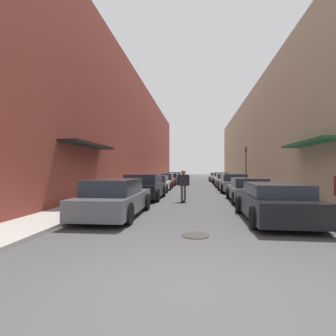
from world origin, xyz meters
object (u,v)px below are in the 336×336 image
at_px(parked_car_left_1, 144,187).
at_px(parked_car_left_3, 164,181).
at_px(parked_car_left_0, 115,198).
at_px(skateboarder, 183,182).
at_px(parked_car_right_1, 248,190).
at_px(parked_car_right_5, 217,177).
at_px(parked_car_right_3, 225,180).
at_px(manhole_cover, 196,235).
at_px(parked_car_left_2, 157,184).
at_px(parked_car_right_4, 221,178).
at_px(parked_car_left_4, 170,179).
at_px(parked_car_left_5, 174,177).
at_px(traffic_light, 246,162).
at_px(parked_car_right_0, 274,202).
at_px(parked_car_right_2, 233,183).

relative_size(parked_car_left_1, parked_car_left_3, 1.02).
distance_m(parked_car_left_0, skateboarder, 4.91).
bearing_deg(parked_car_right_1, parked_car_left_1, 174.40).
relative_size(parked_car_right_5, skateboarder, 2.48).
height_order(parked_car_right_1, parked_car_right_3, parked_car_right_1).
bearing_deg(manhole_cover, parked_car_left_1, 110.71).
xyz_separation_m(parked_car_left_2, parked_car_right_4, (5.70, 11.05, 0.04)).
height_order(parked_car_left_4, parked_car_right_5, parked_car_right_5).
distance_m(parked_car_left_0, parked_car_right_4, 22.03).
xyz_separation_m(parked_car_left_4, parked_car_right_5, (5.66, 5.84, 0.00)).
relative_size(parked_car_left_5, manhole_cover, 5.69).
xyz_separation_m(parked_car_left_4, traffic_light, (7.35, -5.64, 1.71)).
bearing_deg(parked_car_right_0, parked_car_left_1, 134.79).
relative_size(manhole_cover, traffic_light, 0.20).
bearing_deg(parked_car_right_0, parked_car_left_4, 105.17).
distance_m(parked_car_left_2, parked_car_right_0, 11.85).
bearing_deg(parked_car_left_0, parked_car_left_3, 90.32).
xyz_separation_m(parked_car_right_3, parked_car_right_5, (0.02, 10.24, -0.02)).
height_order(parked_car_left_0, manhole_cover, parked_car_left_0).
xyz_separation_m(parked_car_left_1, parked_car_left_5, (-0.01, 20.08, -0.07)).
relative_size(parked_car_left_0, parked_car_right_5, 1.14).
distance_m(parked_car_left_4, parked_car_right_4, 5.79).
height_order(parked_car_right_5, skateboarder, skateboarder).
distance_m(parked_car_right_1, parked_car_right_5, 21.37).
relative_size(parked_car_left_5, parked_car_right_2, 0.91).
distance_m(parked_car_left_2, skateboarder, 6.35).
bearing_deg(parked_car_left_5, parked_car_right_2, -69.21).
bearing_deg(parked_car_left_2, parked_car_right_4, 62.71).
distance_m(parked_car_left_0, parked_car_left_3, 14.89).
height_order(parked_car_right_3, parked_car_right_4, parked_car_right_4).
bearing_deg(traffic_light, parked_car_left_2, -148.87).
bearing_deg(parked_car_right_5, parked_car_right_0, -90.20).
height_order(parked_car_left_4, parked_car_right_0, parked_car_right_0).
height_order(parked_car_right_3, parked_car_right_5, parked_car_right_3).
relative_size(parked_car_left_0, parked_car_right_4, 1.16).
xyz_separation_m(parked_car_left_4, parked_car_right_3, (5.64, -4.40, 0.02)).
bearing_deg(parked_car_right_5, parked_car_right_1, -89.95).
bearing_deg(parked_car_right_0, parked_car_left_5, 102.19).
bearing_deg(parked_car_right_4, parked_car_right_5, 90.59).
relative_size(parked_car_left_4, parked_car_right_3, 0.94).
xyz_separation_m(parked_car_left_4, manhole_cover, (2.99, -22.78, -0.57)).
distance_m(parked_car_left_2, parked_car_right_5, 16.89).
distance_m(parked_car_left_3, parked_car_left_5, 10.53).
distance_m(parked_car_left_3, parked_car_right_0, 16.10).
relative_size(parked_car_left_1, parked_car_left_4, 0.92).
bearing_deg(parked_car_right_2, parked_car_left_1, -137.19).
relative_size(parked_car_left_4, parked_car_left_5, 1.11).
xyz_separation_m(parked_car_left_0, parked_car_right_5, (5.58, 26.16, -0.07)).
xyz_separation_m(parked_car_left_1, skateboarder, (2.28, -0.99, 0.34)).
xyz_separation_m(parked_car_left_3, parked_car_right_0, (5.57, -15.11, 0.01)).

